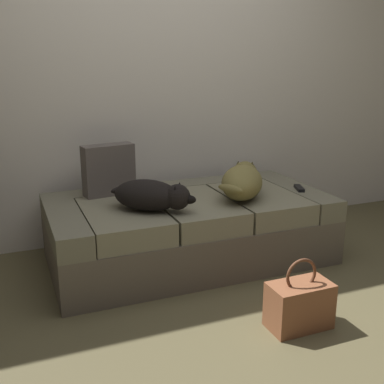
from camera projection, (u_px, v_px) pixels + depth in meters
ground_plane at (264, 335)px, 2.36m from camera, size 10.00×10.00×0.00m
back_wall at (157, 48)px, 3.43m from camera, size 6.40×0.10×2.80m
couch at (189, 229)px, 3.20m from camera, size 1.83×0.94×0.44m
dog_dark at (152, 195)px, 2.84m from camera, size 0.49×0.44×0.19m
dog_tan at (242, 181)px, 3.13m from camera, size 0.48×0.58×0.21m
tv_remote at (299, 188)px, 3.32m from camera, size 0.09×0.16×0.02m
throw_pillow at (109, 170)px, 3.16m from camera, size 0.35×0.17×0.34m
handbag at (299, 304)px, 2.40m from camera, size 0.32×0.18×0.38m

